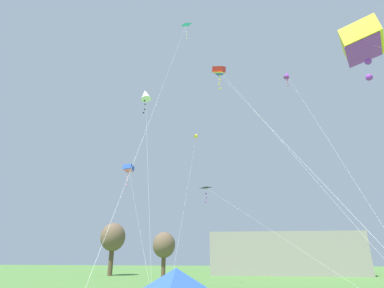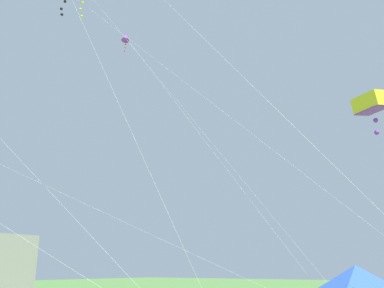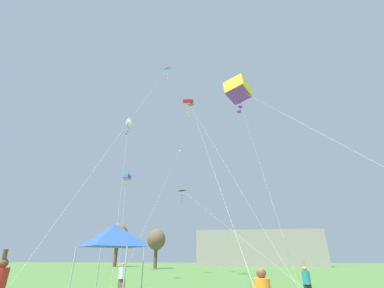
% 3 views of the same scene
% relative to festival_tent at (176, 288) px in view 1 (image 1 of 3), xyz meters
% --- Properties ---
extents(distant_building, '(29.02, 11.38, 7.93)m').
position_rel_festival_tent_xyz_m(distant_building, '(11.90, 57.30, 1.10)').
color(distant_building, gray).
rests_on(distant_building, ground).
extents(tree_far_right, '(4.76, 4.76, 9.60)m').
position_rel_festival_tent_xyz_m(tree_far_right, '(-21.39, 49.53, 3.96)').
color(tree_far_right, brown).
rests_on(tree_far_right, ground).
extents(tree_far_centre, '(3.55, 3.55, 7.17)m').
position_rel_festival_tent_xyz_m(tree_far_centre, '(-9.11, 40.15, 2.23)').
color(tree_far_centre, brown).
rests_on(tree_far_centre, ground).
extents(festival_tent, '(2.60, 2.60, 3.39)m').
position_rel_festival_tent_xyz_m(festival_tent, '(0.00, 0.00, 0.00)').
color(festival_tent, '#B7B7BC').
rests_on(festival_tent, ground).
extents(kite_purple_diamond_0, '(1.38, 15.68, 21.31)m').
position_rel_festival_tent_xyz_m(kite_purple_diamond_0, '(7.95, 17.80, 17.92)').
color(kite_purple_diamond_0, silver).
rests_on(kite_purple_diamond_0, ground).
extents(kite_red_box_1, '(8.36, 14.05, 20.76)m').
position_rel_festival_tent_xyz_m(kite_red_box_1, '(1.16, 15.05, 17.26)').
color(kite_red_box_1, silver).
rests_on(kite_red_box_1, ground).
extents(kite_blue_delta_2, '(5.71, 22.37, 21.46)m').
position_rel_festival_tent_xyz_m(kite_blue_delta_2, '(1.27, 16.85, 17.85)').
color(kite_blue_delta_2, silver).
rests_on(kite_blue_delta_2, ground).
extents(kite_yellow_box_3, '(7.80, 7.90, 11.33)m').
position_rel_festival_tent_xyz_m(kite_yellow_box_3, '(6.51, 0.14, 7.93)').
color(kite_yellow_box_3, silver).
rests_on(kite_yellow_box_3, ground).
extents(kite_yellow_diamond_4, '(1.78, 26.28, 20.01)m').
position_rel_festival_tent_xyz_m(kite_yellow_diamond_4, '(-2.66, 29.55, 16.59)').
color(kite_yellow_diamond_4, silver).
rests_on(kite_yellow_diamond_4, ground).
extents(kite_black_delta_5, '(11.03, 21.27, 10.73)m').
position_rel_festival_tent_xyz_m(kite_black_delta_5, '(-0.84, 22.49, 7.56)').
color(kite_black_delta_5, silver).
rests_on(kite_black_delta_5, ground).
extents(kite_cyan_delta_7, '(1.47, 22.26, 27.82)m').
position_rel_festival_tent_xyz_m(kite_cyan_delta_7, '(-2.28, 16.60, 24.34)').
color(kite_cyan_delta_7, silver).
rests_on(kite_cyan_delta_7, ground).
extents(kite_blue_box_8, '(11.48, 25.73, 15.17)m').
position_rel_festival_tent_xyz_m(kite_blue_box_8, '(-11.75, 28.34, 11.77)').
color(kite_blue_box_8, silver).
rests_on(kite_blue_box_8, ground).
extents(kite_white_diamond_9, '(3.51, 7.00, 15.32)m').
position_rel_festival_tent_xyz_m(kite_white_diamond_9, '(-4.20, 9.61, 11.92)').
color(kite_white_diamond_9, silver).
rests_on(kite_white_diamond_9, ground).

